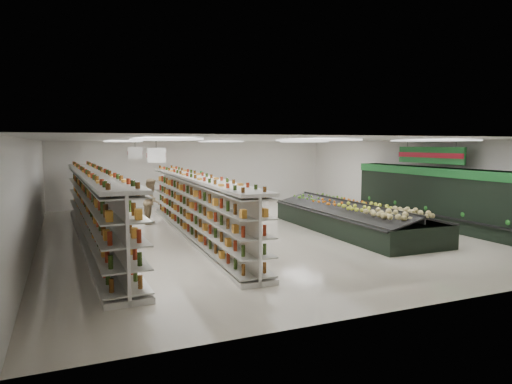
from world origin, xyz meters
name	(u,v)px	position (x,y,z in m)	size (l,w,h in m)	color
floor	(257,232)	(0.00, 0.00, 0.00)	(16.00, 16.00, 0.00)	beige
ceiling	(257,140)	(0.00, 0.00, 3.20)	(14.00, 16.00, 0.02)	white
wall_back	(196,173)	(0.00, 8.00, 1.60)	(14.00, 0.02, 3.20)	silver
wall_front	(425,223)	(0.00, -8.00, 1.60)	(14.00, 0.02, 3.20)	silver
wall_left	(32,195)	(-7.00, 0.00, 1.60)	(0.02, 16.00, 3.20)	silver
wall_right	(416,180)	(7.00, 0.00, 1.60)	(0.02, 16.00, 3.20)	silver
produce_wall_case	(434,193)	(6.53, -1.50, 1.24)	(0.93, 8.00, 2.20)	black
aisle_sign_near	(156,155)	(-3.80, -2.00, 2.75)	(0.52, 0.06, 0.75)	white
aisle_sign_far	(135,153)	(-3.80, 2.00, 2.75)	(0.52, 0.06, 0.75)	white
hortifruti_banner	(430,155)	(6.25, -1.50, 2.65)	(0.12, 3.20, 0.95)	#1E702D
gondola_left	(95,210)	(-5.28, 0.40, 1.01)	(1.36, 12.69, 2.20)	silver
gondola_center	(195,209)	(-2.18, 0.03, 0.92)	(1.20, 11.64, 2.01)	silver
produce_island	(352,218)	(3.15, -1.19, 0.49)	(2.66, 7.18, 1.07)	black
soda_endcap	(189,195)	(-1.10, 5.20, 0.83)	(1.50, 1.18, 1.71)	#AC1325
shopper_main	(239,212)	(-1.00, -0.94, 0.90)	(0.65, 0.43, 1.79)	white
shopper_background	(152,201)	(-3.08, 3.09, 0.87)	(0.85, 0.52, 1.74)	#A28363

